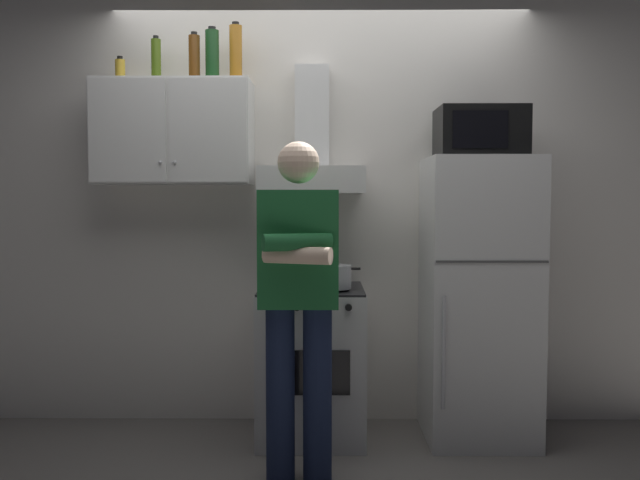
% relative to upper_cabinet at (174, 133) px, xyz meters
% --- Properties ---
extents(ground_plane, '(7.00, 7.00, 0.00)m').
position_rel_upper_cabinet_xyz_m(ground_plane, '(0.85, -0.37, -1.75)').
color(ground_plane, slate).
extents(back_wall_tiled, '(4.80, 0.10, 2.70)m').
position_rel_upper_cabinet_xyz_m(back_wall_tiled, '(0.85, 0.23, -0.40)').
color(back_wall_tiled, silver).
rests_on(back_wall_tiled, ground_plane).
extents(upper_cabinet, '(0.90, 0.37, 0.60)m').
position_rel_upper_cabinet_xyz_m(upper_cabinet, '(0.00, 0.00, 0.00)').
color(upper_cabinet, white).
extents(stove_oven, '(0.60, 0.62, 0.87)m').
position_rel_upper_cabinet_xyz_m(stove_oven, '(0.80, -0.13, -1.32)').
color(stove_oven, silver).
rests_on(stove_oven, ground_plane).
extents(range_hood, '(0.60, 0.44, 0.75)m').
position_rel_upper_cabinet_xyz_m(range_hood, '(0.80, 0.00, -0.15)').
color(range_hood, white).
extents(refrigerator, '(0.60, 0.62, 1.60)m').
position_rel_upper_cabinet_xyz_m(refrigerator, '(1.75, -0.12, -0.95)').
color(refrigerator, silver).
rests_on(refrigerator, ground_plane).
extents(microwave, '(0.48, 0.37, 0.28)m').
position_rel_upper_cabinet_xyz_m(microwave, '(1.75, -0.11, -0.01)').
color(microwave, black).
rests_on(microwave, refrigerator).
extents(person_standing, '(0.38, 0.33, 1.64)m').
position_rel_upper_cabinet_xyz_m(person_standing, '(0.75, -0.73, -0.85)').
color(person_standing, '#192342').
rests_on(person_standing, ground_plane).
extents(cooking_pot, '(0.28, 0.18, 0.13)m').
position_rel_upper_cabinet_xyz_m(cooking_pot, '(0.93, -0.24, -0.81)').
color(cooking_pot, '#B7BABF').
rests_on(cooking_pot, stove_oven).
extents(bottle_liquor_amber, '(0.07, 0.07, 0.33)m').
position_rel_upper_cabinet_xyz_m(bottle_liquor_amber, '(0.36, 0.01, 0.46)').
color(bottle_liquor_amber, '#B7721E').
rests_on(bottle_liquor_amber, upper_cabinet).
extents(bottle_wine_green, '(0.08, 0.08, 0.30)m').
position_rel_upper_cabinet_xyz_m(bottle_wine_green, '(0.23, -0.02, 0.44)').
color(bottle_wine_green, '#19471E').
rests_on(bottle_wine_green, upper_cabinet).
extents(bottle_beer_brown, '(0.06, 0.06, 0.27)m').
position_rel_upper_cabinet_xyz_m(bottle_beer_brown, '(0.13, -0.02, 0.43)').
color(bottle_beer_brown, brown).
rests_on(bottle_beer_brown, upper_cabinet).
extents(bottle_spice_jar, '(0.06, 0.06, 0.15)m').
position_rel_upper_cabinet_xyz_m(bottle_spice_jar, '(-0.32, 0.04, 0.37)').
color(bottle_spice_jar, gold).
rests_on(bottle_spice_jar, upper_cabinet).
extents(bottle_olive_oil, '(0.06, 0.06, 0.26)m').
position_rel_upper_cabinet_xyz_m(bottle_olive_oil, '(-0.11, 0.03, 0.42)').
color(bottle_olive_oil, '#4C6B19').
rests_on(bottle_olive_oil, upper_cabinet).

